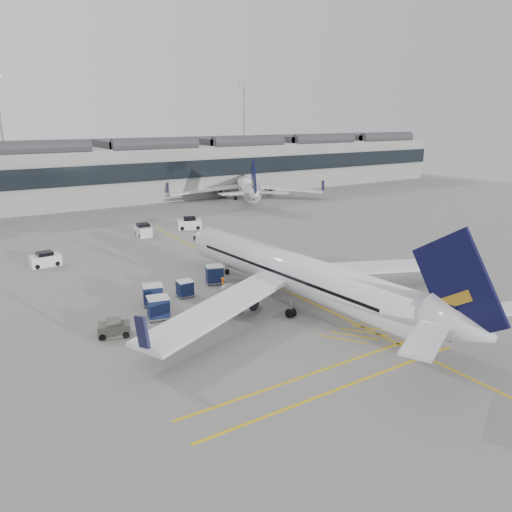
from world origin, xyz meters
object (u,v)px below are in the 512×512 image
ramp_agent_a (223,286)px  airliner_main (299,275)px  baggage_cart_a (215,274)px  pushback_tug (114,329)px  ramp_agent_b (224,306)px  belt_loader (268,284)px

ramp_agent_a → airliner_main: bearing=-103.2°
baggage_cart_a → pushback_tug: baggage_cart_a is taller
airliner_main → ramp_agent_b: airliner_main is taller
baggage_cart_a → ramp_agent_b: 8.94m
pushback_tug → ramp_agent_b: bearing=12.4°
ramp_agent_a → ramp_agent_b: size_ratio=1.04×
airliner_main → baggage_cart_a: size_ratio=16.98×
ramp_agent_a → pushback_tug: ramp_agent_a is taller
airliner_main → ramp_agent_a: size_ratio=20.35×
airliner_main → ramp_agent_b: 7.57m
ramp_agent_b → pushback_tug: size_ratio=0.64×
airliner_main → baggage_cart_a: 10.63m
airliner_main → ramp_agent_b: size_ratio=21.24×
pushback_tug → baggage_cart_a: bearing=47.3°
airliner_main → belt_loader: 5.96m
airliner_main → ramp_agent_b: (-7.10, 1.60, -2.11)m
ramp_agent_a → belt_loader: bearing=-58.2°
belt_loader → ramp_agent_b: size_ratio=2.46×
belt_loader → baggage_cart_a: bearing=135.3°
baggage_cart_a → ramp_agent_a: baggage_cart_a is taller
baggage_cart_a → ramp_agent_a: size_ratio=1.20×
belt_loader → pushback_tug: belt_loader is taller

